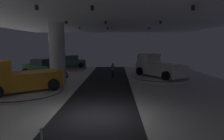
{
  "coord_description": "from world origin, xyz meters",
  "views": [
    {
      "loc": [
        0.99,
        -9.49,
        3.6
      ],
      "look_at": [
        0.6,
        7.35,
        1.4
      ],
      "focal_mm": 31.48,
      "sensor_mm": 36.0,
      "label": 1
    }
  ],
  "objects_px": {
    "display_platform_far_left": "(42,76)",
    "pickup_truck_far_right": "(158,67)",
    "display_car_far_left": "(41,67)",
    "pickup_truck_mid_left": "(18,79)",
    "display_platform_mid_left": "(24,92)",
    "column_left": "(57,54)",
    "display_platform_far_right": "(160,78)",
    "display_car_deep_left": "(70,62)",
    "display_platform_deep_left": "(70,68)",
    "visitor_walking_near": "(113,69)"
  },
  "relations": [
    {
      "from": "display_platform_mid_left",
      "to": "display_platform_far_right",
      "type": "bearing_deg",
      "value": 29.19
    },
    {
      "from": "display_car_deep_left",
      "to": "pickup_truck_mid_left",
      "type": "bearing_deg",
      "value": -91.9
    },
    {
      "from": "pickup_truck_far_right",
      "to": "display_platform_mid_left",
      "type": "relative_size",
      "value": 0.98
    },
    {
      "from": "display_platform_mid_left",
      "to": "pickup_truck_mid_left",
      "type": "height_order",
      "value": "pickup_truck_mid_left"
    },
    {
      "from": "display_platform_far_right",
      "to": "visitor_walking_near",
      "type": "bearing_deg",
      "value": 167.3
    },
    {
      "from": "display_platform_far_left",
      "to": "pickup_truck_far_right",
      "type": "xyz_separation_m",
      "value": [
        12.51,
        -0.46,
        1.03
      ]
    },
    {
      "from": "column_left",
      "to": "visitor_walking_near",
      "type": "xyz_separation_m",
      "value": [
        5.02,
        3.51,
        -1.84
      ]
    },
    {
      "from": "display_platform_mid_left",
      "to": "display_car_deep_left",
      "type": "relative_size",
      "value": 1.25
    },
    {
      "from": "pickup_truck_far_right",
      "to": "display_car_deep_left",
      "type": "distance_m",
      "value": 13.14
    },
    {
      "from": "visitor_walking_near",
      "to": "display_platform_mid_left",
      "type": "bearing_deg",
      "value": -130.75
    },
    {
      "from": "display_platform_far_right",
      "to": "pickup_truck_far_right",
      "type": "xyz_separation_m",
      "value": [
        -0.18,
        0.27,
        1.07
      ]
    },
    {
      "from": "display_car_deep_left",
      "to": "display_car_far_left",
      "type": "bearing_deg",
      "value": -102.75
    },
    {
      "from": "pickup_truck_far_right",
      "to": "display_platform_deep_left",
      "type": "xyz_separation_m",
      "value": [
        -10.97,
        7.27,
        -1.04
      ]
    },
    {
      "from": "pickup_truck_mid_left",
      "to": "display_platform_deep_left",
      "type": "height_order",
      "value": "pickup_truck_mid_left"
    },
    {
      "from": "display_platform_far_left",
      "to": "display_car_deep_left",
      "type": "bearing_deg",
      "value": 77.01
    },
    {
      "from": "pickup_truck_far_right",
      "to": "display_car_deep_left",
      "type": "height_order",
      "value": "pickup_truck_far_right"
    },
    {
      "from": "display_platform_far_left",
      "to": "display_platform_mid_left",
      "type": "bearing_deg",
      "value": -79.08
    },
    {
      "from": "display_car_far_left",
      "to": "display_platform_far_left",
      "type": "bearing_deg",
      "value": 150.28
    },
    {
      "from": "column_left",
      "to": "visitor_walking_near",
      "type": "relative_size",
      "value": 3.46
    },
    {
      "from": "display_platform_far_left",
      "to": "pickup_truck_far_right",
      "type": "relative_size",
      "value": 1.04
    },
    {
      "from": "display_platform_mid_left",
      "to": "pickup_truck_mid_left",
      "type": "xyz_separation_m",
      "value": [
        -0.25,
        -0.2,
        1.03
      ]
    },
    {
      "from": "display_platform_far_left",
      "to": "display_platform_far_right",
      "type": "bearing_deg",
      "value": -3.27
    },
    {
      "from": "visitor_walking_near",
      "to": "display_car_far_left",
      "type": "bearing_deg",
      "value": -177.05
    },
    {
      "from": "pickup_truck_mid_left",
      "to": "visitor_walking_near",
      "type": "relative_size",
      "value": 3.44
    },
    {
      "from": "column_left",
      "to": "pickup_truck_far_right",
      "type": "xyz_separation_m",
      "value": [
        9.76,
        2.67,
        -1.52
      ]
    },
    {
      "from": "column_left",
      "to": "display_platform_far_right",
      "type": "xyz_separation_m",
      "value": [
        9.94,
        2.4,
        -2.58
      ]
    },
    {
      "from": "display_platform_deep_left",
      "to": "visitor_walking_near",
      "type": "xyz_separation_m",
      "value": [
        6.22,
        -6.43,
        0.71
      ]
    },
    {
      "from": "column_left",
      "to": "display_platform_deep_left",
      "type": "distance_m",
      "value": 10.34
    },
    {
      "from": "visitor_walking_near",
      "to": "pickup_truck_far_right",
      "type": "bearing_deg",
      "value": -10.07
    },
    {
      "from": "display_platform_mid_left",
      "to": "visitor_walking_near",
      "type": "xyz_separation_m",
      "value": [
        6.41,
        7.44,
        0.78
      ]
    },
    {
      "from": "display_platform_mid_left",
      "to": "pickup_truck_far_right",
      "type": "bearing_deg",
      "value": 30.61
    },
    {
      "from": "column_left",
      "to": "display_car_deep_left",
      "type": "distance_m",
      "value": 10.16
    },
    {
      "from": "display_car_deep_left",
      "to": "display_platform_mid_left",
      "type": "bearing_deg",
      "value": -90.88
    },
    {
      "from": "display_platform_far_left",
      "to": "display_platform_mid_left",
      "type": "relative_size",
      "value": 1.02
    },
    {
      "from": "display_car_far_left",
      "to": "visitor_walking_near",
      "type": "bearing_deg",
      "value": 2.95
    },
    {
      "from": "column_left",
      "to": "display_platform_mid_left",
      "type": "relative_size",
      "value": 0.97
    },
    {
      "from": "display_platform_far_left",
      "to": "display_platform_far_right",
      "type": "height_order",
      "value": "display_platform_far_left"
    },
    {
      "from": "column_left",
      "to": "display_platform_far_right",
      "type": "distance_m",
      "value": 10.55
    },
    {
      "from": "pickup_truck_mid_left",
      "to": "display_car_deep_left",
      "type": "bearing_deg",
      "value": 88.1
    },
    {
      "from": "display_car_far_left",
      "to": "pickup_truck_mid_left",
      "type": "height_order",
      "value": "pickup_truck_mid_left"
    },
    {
      "from": "display_platform_far_right",
      "to": "display_platform_far_left",
      "type": "bearing_deg",
      "value": 176.73
    },
    {
      "from": "display_car_deep_left",
      "to": "display_platform_far_right",
      "type": "bearing_deg",
      "value": -34.18
    },
    {
      "from": "pickup_truck_far_right",
      "to": "visitor_walking_near",
      "type": "height_order",
      "value": "pickup_truck_far_right"
    },
    {
      "from": "display_car_far_left",
      "to": "visitor_walking_near",
      "type": "relative_size",
      "value": 2.86
    },
    {
      "from": "display_platform_far_left",
      "to": "visitor_walking_near",
      "type": "distance_m",
      "value": 7.81
    },
    {
      "from": "display_platform_far_left",
      "to": "display_car_deep_left",
      "type": "xyz_separation_m",
      "value": [
        1.57,
        6.82,
        0.91
      ]
    },
    {
      "from": "display_car_far_left",
      "to": "display_platform_deep_left",
      "type": "height_order",
      "value": "display_car_far_left"
    },
    {
      "from": "column_left",
      "to": "display_platform_far_right",
      "type": "bearing_deg",
      "value": 13.59
    },
    {
      "from": "display_platform_mid_left",
      "to": "pickup_truck_mid_left",
      "type": "relative_size",
      "value": 1.04
    },
    {
      "from": "display_car_far_left",
      "to": "display_car_deep_left",
      "type": "relative_size",
      "value": 1.0
    }
  ]
}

